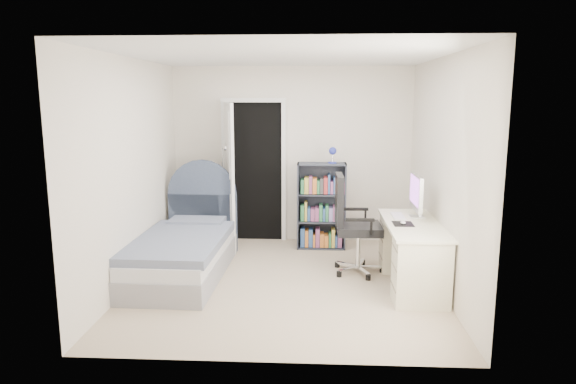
{
  "coord_description": "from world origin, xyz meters",
  "views": [
    {
      "loc": [
        0.33,
        -5.53,
        2.06
      ],
      "look_at": [
        0.02,
        0.29,
        0.99
      ],
      "focal_mm": 32.0,
      "sensor_mm": 36.0,
      "label": 1
    }
  ],
  "objects_px": {
    "bed": "(185,250)",
    "bookcase": "(321,209)",
    "office_chair": "(351,219)",
    "desk": "(412,251)",
    "floor_lamp": "(225,205)",
    "nightstand": "(207,218)"
  },
  "relations": [
    {
      "from": "bookcase",
      "to": "floor_lamp",
      "type": "bearing_deg",
      "value": 177.74
    },
    {
      "from": "nightstand",
      "to": "bookcase",
      "type": "height_order",
      "value": "bookcase"
    },
    {
      "from": "floor_lamp",
      "to": "bookcase",
      "type": "bearing_deg",
      "value": -2.26
    },
    {
      "from": "bookcase",
      "to": "office_chair",
      "type": "height_order",
      "value": "bookcase"
    },
    {
      "from": "desk",
      "to": "floor_lamp",
      "type": "bearing_deg",
      "value": 147.97
    },
    {
      "from": "office_chair",
      "to": "bookcase",
      "type": "bearing_deg",
      "value": 108.45
    },
    {
      "from": "bed",
      "to": "nightstand",
      "type": "relative_size",
      "value": 3.82
    },
    {
      "from": "floor_lamp",
      "to": "bookcase",
      "type": "distance_m",
      "value": 1.36
    },
    {
      "from": "bed",
      "to": "floor_lamp",
      "type": "bearing_deg",
      "value": 77.16
    },
    {
      "from": "nightstand",
      "to": "office_chair",
      "type": "relative_size",
      "value": 0.45
    },
    {
      "from": "nightstand",
      "to": "bookcase",
      "type": "relative_size",
      "value": 0.38
    },
    {
      "from": "bed",
      "to": "bookcase",
      "type": "height_order",
      "value": "bookcase"
    },
    {
      "from": "floor_lamp",
      "to": "nightstand",
      "type": "bearing_deg",
      "value": 150.11
    },
    {
      "from": "nightstand",
      "to": "office_chair",
      "type": "height_order",
      "value": "office_chair"
    },
    {
      "from": "bed",
      "to": "office_chair",
      "type": "bearing_deg",
      "value": 3.91
    },
    {
      "from": "nightstand",
      "to": "floor_lamp",
      "type": "height_order",
      "value": "floor_lamp"
    },
    {
      "from": "bed",
      "to": "office_chair",
      "type": "relative_size",
      "value": 1.74
    },
    {
      "from": "bed",
      "to": "nightstand",
      "type": "distance_m",
      "value": 1.37
    },
    {
      "from": "bookcase",
      "to": "desk",
      "type": "relative_size",
      "value": 0.96
    },
    {
      "from": "desk",
      "to": "nightstand",
      "type": "bearing_deg",
      "value": 148.2
    },
    {
      "from": "bed",
      "to": "office_chair",
      "type": "height_order",
      "value": "bed"
    },
    {
      "from": "bed",
      "to": "desk",
      "type": "xyz_separation_m",
      "value": [
        2.62,
        -0.27,
        0.11
      ]
    }
  ]
}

